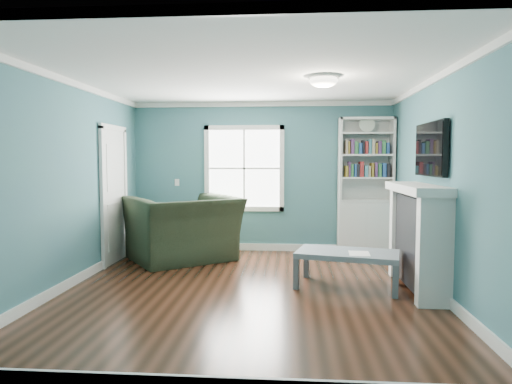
{
  "coord_description": "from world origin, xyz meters",
  "views": [
    {
      "loc": [
        0.51,
        -5.47,
        1.59
      ],
      "look_at": [
        0.07,
        0.4,
        1.18
      ],
      "focal_mm": 32.0,
      "sensor_mm": 36.0,
      "label": 1
    }
  ],
  "objects": [
    {
      "name": "tv",
      "position": [
        2.2,
        0.2,
        1.72
      ],
      "size": [
        0.06,
        1.1,
        0.65
      ],
      "primitive_type": "cube",
      "color": "black",
      "rests_on": "fireplace"
    },
    {
      "name": "trim",
      "position": [
        0.0,
        0.0,
        1.24
      ],
      "size": [
        4.5,
        5.0,
        2.6
      ],
      "color": "white",
      "rests_on": "ground"
    },
    {
      "name": "floor",
      "position": [
        0.0,
        0.0,
        0.0
      ],
      "size": [
        5.0,
        5.0,
        0.0
      ],
      "primitive_type": "plane",
      "color": "black",
      "rests_on": "ground"
    },
    {
      "name": "room_walls",
      "position": [
        0.0,
        0.0,
        1.58
      ],
      "size": [
        5.0,
        5.0,
        5.0
      ],
      "color": "#3C6A7A",
      "rests_on": "ground"
    },
    {
      "name": "coffee_table",
      "position": [
        1.23,
        0.25,
        0.39
      ],
      "size": [
        1.37,
        0.95,
        0.45
      ],
      "rotation": [
        0.0,
        0.0,
        -0.24
      ],
      "color": "#4A5259",
      "rests_on": "ground"
    },
    {
      "name": "ceiling_fixture",
      "position": [
        0.9,
        0.1,
        2.55
      ],
      "size": [
        0.38,
        0.38,
        0.15
      ],
      "color": "white",
      "rests_on": "room_walls"
    },
    {
      "name": "paper_sheet",
      "position": [
        1.36,
        0.12,
        0.45
      ],
      "size": [
        0.27,
        0.33,
        0.0
      ],
      "primitive_type": "cube",
      "rotation": [
        0.0,
        0.0,
        -0.07
      ],
      "color": "white",
      "rests_on": "coffee_table"
    },
    {
      "name": "recliner",
      "position": [
        -1.18,
        1.6,
        0.68
      ],
      "size": [
        1.87,
        1.75,
        1.37
      ],
      "primitive_type": "imported",
      "rotation": [
        0.0,
        0.0,
        -2.5
      ],
      "color": "black",
      "rests_on": "ground"
    },
    {
      "name": "window",
      "position": [
        -0.3,
        2.49,
        1.45
      ],
      "size": [
        1.4,
        0.06,
        1.5
      ],
      "color": "white",
      "rests_on": "room_walls"
    },
    {
      "name": "fireplace",
      "position": [
        2.08,
        0.2,
        0.64
      ],
      "size": [
        0.44,
        1.58,
        1.3
      ],
      "color": "black",
      "rests_on": "ground"
    },
    {
      "name": "light_switch",
      "position": [
        -1.5,
        2.48,
        1.2
      ],
      "size": [
        0.08,
        0.01,
        0.12
      ],
      "primitive_type": "cube",
      "color": "white",
      "rests_on": "room_walls"
    },
    {
      "name": "door",
      "position": [
        -2.22,
        1.4,
        1.07
      ],
      "size": [
        0.12,
        0.98,
        2.17
      ],
      "color": "silver",
      "rests_on": "ground"
    },
    {
      "name": "bookshelf",
      "position": [
        1.77,
        2.3,
        0.92
      ],
      "size": [
        0.9,
        0.35,
        2.31
      ],
      "color": "silver",
      "rests_on": "ground"
    }
  ]
}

